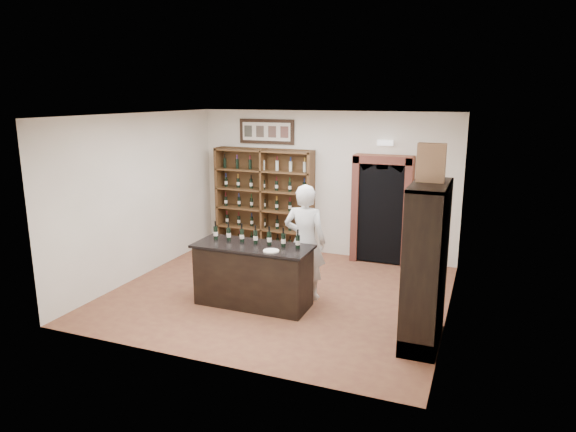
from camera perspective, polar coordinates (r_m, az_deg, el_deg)
The scene contains 21 objects.
floor at distance 8.88m, azimuth -0.98°, elevation -8.55°, with size 5.50×5.50×0.00m, color brown.
ceiling at distance 8.25m, azimuth -1.07°, elevation 11.17°, with size 5.50×5.50×0.00m, color white.
wall_back at distance 10.75m, azimuth 4.09°, elevation 3.59°, with size 5.50×0.04×3.00m, color white.
wall_left at distance 9.81m, azimuth -16.05°, elevation 2.16°, with size 0.04×5.00×3.00m, color white.
wall_right at distance 7.84m, azimuth 17.89°, elevation -0.68°, with size 0.04×5.00×3.00m, color white.
wine_shelf at distance 11.12m, azimuth -2.60°, elevation 1.84°, with size 2.20×0.38×2.20m.
framed_picture at distance 11.05m, azimuth -2.39°, elevation 9.36°, with size 1.25×0.04×0.52m, color black.
arched_doorway at distance 10.36m, azimuth 10.38°, elevation 0.99°, with size 1.17×0.35×2.17m.
emergency_light at distance 10.26m, azimuth 10.78°, elevation 8.00°, with size 0.30×0.10×0.10m, color white.
tasting_counter at distance 8.27m, azimuth -3.89°, elevation -6.61°, with size 1.88×0.78×1.00m.
counter_bottle_0 at distance 8.50m, azimuth -8.05°, elevation -1.83°, with size 0.07×0.07×0.30m.
counter_bottle_1 at distance 8.38m, azimuth -6.62°, elevation -2.00°, with size 0.07×0.07×0.30m.
counter_bottle_2 at distance 8.28m, azimuth -5.15°, elevation -2.16°, with size 0.07×0.07×0.30m.
counter_bottle_3 at distance 8.17m, azimuth -3.64°, elevation -2.33°, with size 0.07×0.07×0.30m.
counter_bottle_4 at distance 8.08m, azimuth -2.10°, elevation -2.50°, with size 0.07×0.07×0.30m.
counter_bottle_5 at distance 7.99m, azimuth -0.52°, elevation -2.68°, with size 0.07×0.07×0.30m.
counter_bottle_6 at distance 7.91m, azimuth 1.10°, elevation -2.85°, with size 0.07×0.07×0.30m.
side_cabinet at distance 7.21m, azimuth 15.16°, elevation -7.91°, with size 0.48×1.20×2.20m.
shopkeeper at distance 8.41m, azimuth 1.89°, elevation -2.90°, with size 0.70×0.46×1.92m, color silver.
plate at distance 7.77m, azimuth -1.89°, elevation -3.90°, with size 0.25×0.25×0.02m, color beige.
wine_crate at distance 6.91m, azimuth 15.62°, elevation 5.71°, with size 0.36×0.15×0.50m, color tan.
Camera 1 is at (3.16, -7.62, 3.30)m, focal length 32.00 mm.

